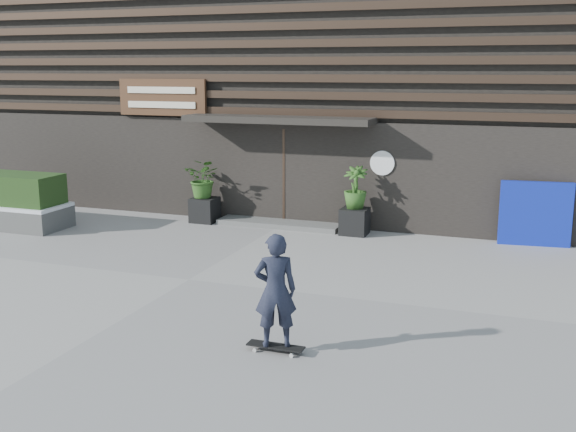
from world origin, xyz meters
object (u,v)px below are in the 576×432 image
at_px(planter_pot_right, 355,221).
at_px(blue_tarp, 535,214).
at_px(skateboarder, 275,291).
at_px(planter_pot_left, 205,210).

height_order(planter_pot_right, blue_tarp, blue_tarp).
relative_size(blue_tarp, skateboarder, 0.91).
height_order(planter_pot_left, planter_pot_right, same).
bearing_deg(skateboarder, planter_pot_left, 123.31).
height_order(planter_pot_right, skateboarder, skateboarder).
relative_size(planter_pot_left, planter_pot_right, 1.00).
distance_m(planter_pot_left, blue_tarp, 7.67).
xyz_separation_m(planter_pot_right, blue_tarp, (3.86, 0.30, 0.39)).
height_order(planter_pot_left, blue_tarp, blue_tarp).
distance_m(planter_pot_left, skateboarder, 8.25).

